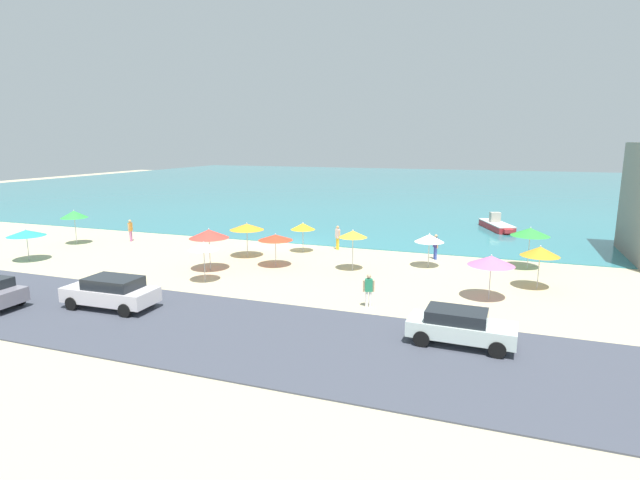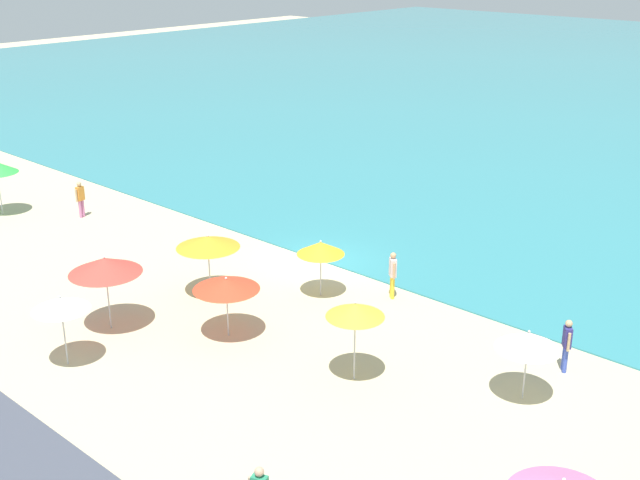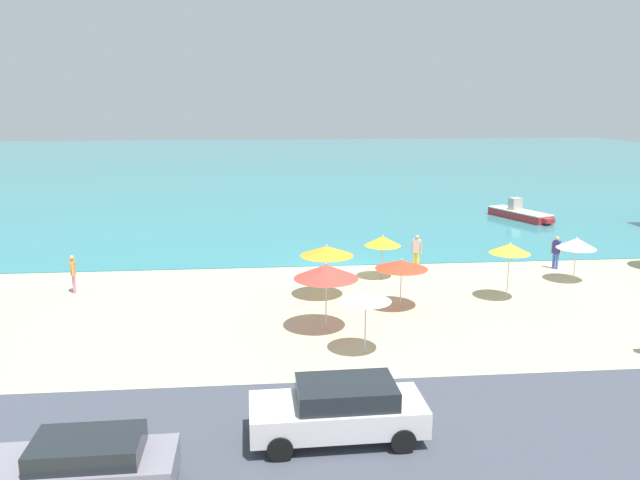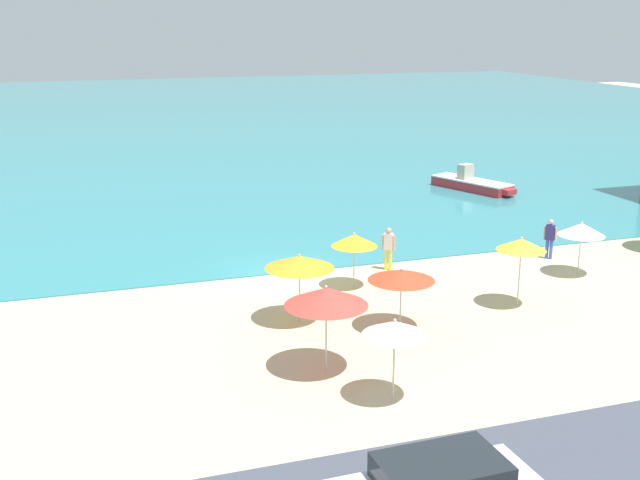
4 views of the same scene
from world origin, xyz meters
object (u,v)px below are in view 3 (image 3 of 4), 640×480
bather_3 (417,250)px  parked_car_2 (339,409)px  skiff_nearshore (520,214)px  beach_umbrella_9 (510,249)px  beach_umbrella_4 (327,251)px  beach_umbrella_8 (383,241)px  beach_umbrella_7 (326,272)px  bather_0 (556,251)px  beach_umbrella_6 (577,243)px  bather_2 (73,272)px  beach_umbrella_5 (366,296)px  parked_car_0 (81,467)px  beach_umbrella_11 (401,264)px

bather_3 → parked_car_2: bather_3 is taller
skiff_nearshore → parked_car_2: bearing=-120.2°
beach_umbrella_9 → bather_3: (-2.75, 5.47, -1.29)m
beach_umbrella_4 → beach_umbrella_8: beach_umbrella_4 is taller
beach_umbrella_7 → bather_0: beach_umbrella_7 is taller
beach_umbrella_6 → bather_3: beach_umbrella_6 is taller
bather_2 → bather_0: bearing=4.7°
beach_umbrella_9 → bather_3: beach_umbrella_9 is taller
beach_umbrella_6 → beach_umbrella_5: bearing=-145.9°
bather_2 → parked_car_0: (4.66, -15.79, -0.16)m
parked_car_0 → skiff_nearshore: bearing=53.8°
beach_umbrella_9 → bather_3: size_ratio=1.44×
beach_umbrella_5 → beach_umbrella_11: (2.30, 4.69, -0.20)m
beach_umbrella_9 → skiff_nearshore: beach_umbrella_9 is taller
beach_umbrella_11 → skiff_nearshore: beach_umbrella_11 is taller
parked_car_2 → bather_0: bearing=49.7°
beach_umbrella_9 → bather_2: beach_umbrella_9 is taller
beach_umbrella_6 → beach_umbrella_8: 9.34m
beach_umbrella_6 → beach_umbrella_7: bearing=-156.7°
beach_umbrella_6 → beach_umbrella_9: bearing=-150.5°
parked_car_0 → beach_umbrella_9: bearing=41.4°
beach_umbrella_4 → bather_2: bearing=171.5°
beach_umbrella_9 → parked_car_2: bearing=-128.8°
beach_umbrella_7 → beach_umbrella_9: bearing=19.9°
bather_3 → parked_car_2: size_ratio=0.40×
beach_umbrella_6 → bather_3: (-7.10, 3.01, -0.88)m
bather_2 → parked_car_2: size_ratio=0.39×
beach_umbrella_6 → skiff_nearshore: size_ratio=0.39×
bather_0 → parked_car_0: bearing=-137.3°
bather_3 → parked_car_0: bather_3 is taller
beach_umbrella_11 → parked_car_2: (-3.89, -10.31, -1.04)m
beach_umbrella_4 → bather_0: bearing=16.5°
bather_2 → parked_car_2: bather_2 is taller
beach_umbrella_9 → skiff_nearshore: 20.29m
beach_umbrella_7 → bather_2: beach_umbrella_7 is taller
beach_umbrella_8 → beach_umbrella_9: size_ratio=0.85×
beach_umbrella_5 → parked_car_0: bearing=-134.5°
beach_umbrella_8 → bather_0: beach_umbrella_8 is taller
beach_umbrella_6 → beach_umbrella_8: size_ratio=1.01×
skiff_nearshore → beach_umbrella_4: bearing=-133.1°
beach_umbrella_4 → beach_umbrella_6: beach_umbrella_4 is taller
beach_umbrella_8 → parked_car_0: 19.58m
beach_umbrella_4 → beach_umbrella_8: bearing=42.5°
bather_0 → bather_2: (-23.92, -1.98, 0.01)m
beach_umbrella_7 → beach_umbrella_8: 7.74m
beach_umbrella_9 → beach_umbrella_6: bearing=29.5°
beach_umbrella_4 → parked_car_0: bearing=-115.9°
beach_umbrella_8 → skiff_nearshore: 19.70m
beach_umbrella_5 → bather_2: size_ratio=1.34×
beach_umbrella_7 → bather_0: bearing=31.1°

